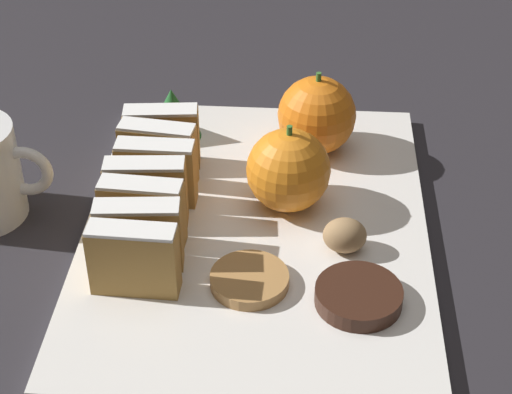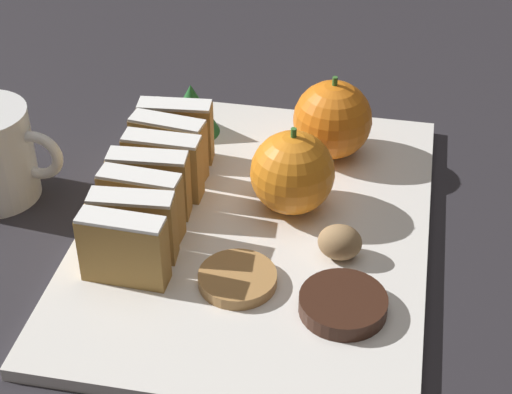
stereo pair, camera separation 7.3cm
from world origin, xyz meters
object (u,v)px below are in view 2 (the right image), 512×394
Objects in this scene: orange_far at (333,120)px; chocolate_cookie at (343,304)px; orange_near at (292,173)px; walnut at (340,242)px.

orange_far is 1.22× the size of chocolate_cookie.
chocolate_cookie is at bearing -64.29° from orange_near.
walnut is 0.54× the size of chocolate_cookie.
orange_near reaches higher than walnut.
orange_far reaches higher than chocolate_cookie.
orange_far is at bearing 99.34° from chocolate_cookie.
orange_far is at bearing 75.68° from orange_near.
chocolate_cookie is (0.04, -0.22, -0.03)m from orange_far.
orange_far reaches higher than walnut.
orange_near is 0.14m from chocolate_cookie.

